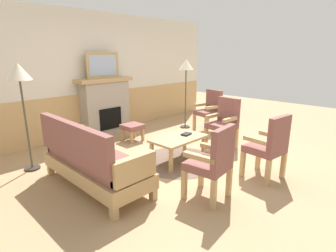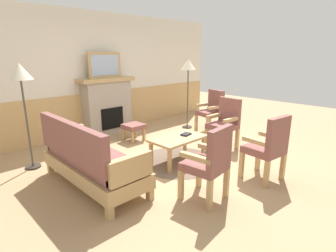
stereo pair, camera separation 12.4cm
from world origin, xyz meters
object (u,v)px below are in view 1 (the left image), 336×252
couch (92,161)px  armchair_near_fireplace (224,121)px  floor_lamp_by_chairs (186,69)px  floor_lamp_by_couch (20,79)px  armchair_by_window_left (210,109)px  fireplace (105,106)px  coffee_table (179,140)px  armchair_front_left (269,144)px  book_on_table (186,134)px  footstool (133,128)px  armchair_front_center (213,160)px  framed_picture (103,65)px

couch → armchair_near_fireplace: size_ratio=1.84×
floor_lamp_by_chairs → floor_lamp_by_couch: bearing=177.6°
armchair_by_window_left → fireplace: bearing=138.6°
coffee_table → armchair_near_fireplace: bearing=-7.1°
armchair_by_window_left → floor_lamp_by_couch: 3.99m
couch → floor_lamp_by_couch: floor_lamp_by_couch is taller
fireplace → armchair_by_window_left: bearing=-41.4°
couch → armchair_front_left: 2.53m
coffee_table → book_on_table: size_ratio=5.31×
book_on_table → footstool: bearing=90.6°
armchair_by_window_left → armchair_front_center: bearing=-143.8°
armchair_by_window_left → armchair_front_center: (-2.55, -1.87, 0.00)m
fireplace → floor_lamp_by_chairs: bearing=-31.4°
fireplace → book_on_table: 2.37m
couch → book_on_table: size_ratio=9.96×
armchair_near_fireplace → framed_picture: bearing=113.3°
floor_lamp_by_chairs → armchair_near_fireplace: bearing=-111.2°
couch → coffee_table: size_ratio=1.88×
footstool → floor_lamp_by_couch: (-2.06, 0.03, 1.17)m
footstool → couch: bearing=-143.8°
coffee_table → armchair_by_window_left: bearing=20.9°
armchair_near_fireplace → armchair_front_left: (-0.75, -1.24, 0.00)m
framed_picture → armchair_front_center: framed_picture is taller
armchair_front_center → coffee_table: bearing=61.0°
couch → floor_lamp_by_couch: (-0.37, 1.26, 1.05)m
fireplace → framed_picture: bearing=90.0°
fireplace → armchair_front_center: fireplace is taller
framed_picture → couch: framed_picture is taller
fireplace → armchair_near_fireplace: fireplace is taller
couch → footstool: size_ratio=4.50×
book_on_table → floor_lamp_by_chairs: floor_lamp_by_chairs is taller
floor_lamp_by_couch → fireplace: bearing=23.2°
fireplace → armchair_front_center: 3.55m
framed_picture → armchair_near_fireplace: 2.90m
framed_picture → footstool: size_ratio=2.00×
couch → armchair_by_window_left: (3.43, 0.50, 0.14)m
couch → armchair_front_left: (1.93, -1.62, 0.14)m
armchair_front_left → armchair_near_fireplace: bearing=58.8°
armchair_near_fireplace → floor_lamp_by_chairs: floor_lamp_by_chairs is taller
framed_picture → couch: (-1.61, -2.11, -1.16)m
footstool → armchair_front_left: armchair_front_left is taller
floor_lamp_by_couch → footstool: bearing=-0.9°
coffee_table → book_on_table: book_on_table is taller
footstool → floor_lamp_by_chairs: bearing=-4.5°
coffee_table → floor_lamp_by_couch: floor_lamp_by_couch is taller
fireplace → armchair_front_left: fireplace is taller
book_on_table → couch: bearing=171.8°
armchair_front_center → floor_lamp_by_couch: size_ratio=0.58×
couch → armchair_by_window_left: size_ratio=1.84×
coffee_table → fireplace: bearing=87.6°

